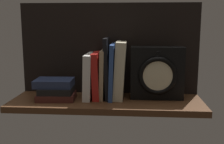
{
  "coord_description": "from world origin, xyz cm",
  "views": [
    {
      "loc": [
        10.69,
        -111.73,
        31.69
      ],
      "look_at": [
        1.98,
        3.5,
        11.11
      ],
      "focal_mm": 44.87,
      "sensor_mm": 36.0,
      "label": 1
    }
  ],
  "objects_px": {
    "book_white_catcher": "(89,76)",
    "book_black_skeptic": "(108,68)",
    "book_tan_shortstories": "(103,74)",
    "book_cream_twain": "(120,70)",
    "book_blue_modern": "(112,71)",
    "book_stack_side": "(56,89)",
    "framed_clock": "(157,73)",
    "book_red_requiem": "(97,75)"
  },
  "relations": [
    {
      "from": "book_blue_modern",
      "to": "framed_clock",
      "type": "relative_size",
      "value": 1.05
    },
    {
      "from": "book_black_skeptic",
      "to": "book_cream_twain",
      "type": "bearing_deg",
      "value": 0.0
    },
    {
      "from": "book_red_requiem",
      "to": "book_tan_shortstories",
      "type": "height_order",
      "value": "book_tan_shortstories"
    },
    {
      "from": "book_red_requiem",
      "to": "book_stack_side",
      "type": "height_order",
      "value": "book_red_requiem"
    },
    {
      "from": "book_cream_twain",
      "to": "book_black_skeptic",
      "type": "bearing_deg",
      "value": 180.0
    },
    {
      "from": "book_stack_side",
      "to": "book_blue_modern",
      "type": "bearing_deg",
      "value": 9.88
    },
    {
      "from": "book_cream_twain",
      "to": "book_stack_side",
      "type": "height_order",
      "value": "book_cream_twain"
    },
    {
      "from": "book_blue_modern",
      "to": "book_cream_twain",
      "type": "xyz_separation_m",
      "value": [
        0.03,
        0.0,
        0.0
      ]
    },
    {
      "from": "book_red_requiem",
      "to": "framed_clock",
      "type": "relative_size",
      "value": 0.88
    },
    {
      "from": "book_red_requiem",
      "to": "book_blue_modern",
      "type": "xyz_separation_m",
      "value": [
        0.07,
        0.0,
        0.02
      ]
    },
    {
      "from": "book_white_catcher",
      "to": "book_black_skeptic",
      "type": "height_order",
      "value": "book_black_skeptic"
    },
    {
      "from": "book_red_requiem",
      "to": "book_cream_twain",
      "type": "bearing_deg",
      "value": 0.0
    },
    {
      "from": "framed_clock",
      "to": "book_black_skeptic",
      "type": "bearing_deg",
      "value": 179.67
    },
    {
      "from": "book_black_skeptic",
      "to": "book_stack_side",
      "type": "distance_m",
      "value": 0.23
    },
    {
      "from": "book_tan_shortstories",
      "to": "book_cream_twain",
      "type": "distance_m",
      "value": 0.07
    },
    {
      "from": "book_blue_modern",
      "to": "book_red_requiem",
      "type": "bearing_deg",
      "value": 180.0
    },
    {
      "from": "book_white_catcher",
      "to": "book_blue_modern",
      "type": "relative_size",
      "value": 0.82
    },
    {
      "from": "book_tan_shortstories",
      "to": "book_stack_side",
      "type": "bearing_deg",
      "value": -168.14
    },
    {
      "from": "book_black_skeptic",
      "to": "book_red_requiem",
      "type": "bearing_deg",
      "value": 180.0
    },
    {
      "from": "book_white_catcher",
      "to": "book_red_requiem",
      "type": "height_order",
      "value": "book_red_requiem"
    },
    {
      "from": "framed_clock",
      "to": "book_red_requiem",
      "type": "bearing_deg",
      "value": 179.73
    },
    {
      "from": "book_cream_twain",
      "to": "book_red_requiem",
      "type": "bearing_deg",
      "value": 180.0
    },
    {
      "from": "book_white_catcher",
      "to": "book_stack_side",
      "type": "relative_size",
      "value": 1.1
    },
    {
      "from": "book_black_skeptic",
      "to": "book_blue_modern",
      "type": "xyz_separation_m",
      "value": [
        0.02,
        0.0,
        -0.01
      ]
    },
    {
      "from": "book_red_requiem",
      "to": "book_cream_twain",
      "type": "distance_m",
      "value": 0.1
    },
    {
      "from": "book_tan_shortstories",
      "to": "book_blue_modern",
      "type": "bearing_deg",
      "value": 0.0
    },
    {
      "from": "book_tan_shortstories",
      "to": "framed_clock",
      "type": "height_order",
      "value": "framed_clock"
    },
    {
      "from": "book_black_skeptic",
      "to": "framed_clock",
      "type": "relative_size",
      "value": 1.16
    },
    {
      "from": "book_white_catcher",
      "to": "book_tan_shortstories",
      "type": "height_order",
      "value": "book_tan_shortstories"
    },
    {
      "from": "book_black_skeptic",
      "to": "framed_clock",
      "type": "bearing_deg",
      "value": -0.33
    },
    {
      "from": "book_red_requiem",
      "to": "book_stack_side",
      "type": "relative_size",
      "value": 1.13
    },
    {
      "from": "book_white_catcher",
      "to": "book_blue_modern",
      "type": "xyz_separation_m",
      "value": [
        0.1,
        0.0,
        0.02
      ]
    },
    {
      "from": "book_black_skeptic",
      "to": "book_stack_side",
      "type": "xyz_separation_m",
      "value": [
        -0.21,
        -0.04,
        -0.09
      ]
    },
    {
      "from": "book_stack_side",
      "to": "book_white_catcher",
      "type": "bearing_deg",
      "value": 16.63
    },
    {
      "from": "book_red_requiem",
      "to": "book_stack_side",
      "type": "distance_m",
      "value": 0.18
    },
    {
      "from": "book_cream_twain",
      "to": "book_stack_side",
      "type": "bearing_deg",
      "value": -171.28
    },
    {
      "from": "book_red_requiem",
      "to": "book_black_skeptic",
      "type": "relative_size",
      "value": 0.76
    },
    {
      "from": "book_white_catcher",
      "to": "book_cream_twain",
      "type": "distance_m",
      "value": 0.13
    },
    {
      "from": "book_tan_shortstories",
      "to": "book_blue_modern",
      "type": "height_order",
      "value": "book_blue_modern"
    },
    {
      "from": "book_cream_twain",
      "to": "book_tan_shortstories",
      "type": "bearing_deg",
      "value": 180.0
    },
    {
      "from": "book_red_requiem",
      "to": "book_tan_shortstories",
      "type": "relative_size",
      "value": 0.95
    },
    {
      "from": "book_cream_twain",
      "to": "book_stack_side",
      "type": "xyz_separation_m",
      "value": [
        -0.27,
        -0.04,
        -0.08
      ]
    }
  ]
}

